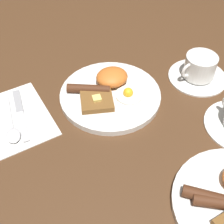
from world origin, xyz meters
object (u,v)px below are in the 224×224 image
at_px(knife, 20,111).
at_px(breakfast_plate_near, 110,92).
at_px(spoon, 12,130).
at_px(teacup_near, 199,70).

bearing_deg(knife, breakfast_plate_near, 86.08).
distance_m(breakfast_plate_near, knife, 0.22).
height_order(breakfast_plate_near, spoon, breakfast_plate_near).
bearing_deg(teacup_near, spoon, -2.83).
bearing_deg(breakfast_plate_near, spoon, 2.75).
bearing_deg(spoon, breakfast_plate_near, 99.19).
xyz_separation_m(knife, spoon, (0.03, 0.05, 0.00)).
bearing_deg(spoon, knife, 155.77).
relative_size(breakfast_plate_near, teacup_near, 1.62).
bearing_deg(knife, spoon, -24.63).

